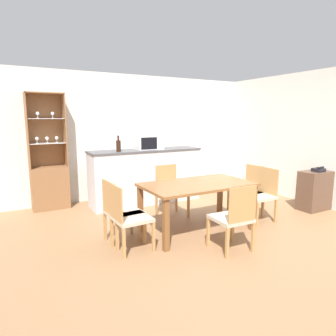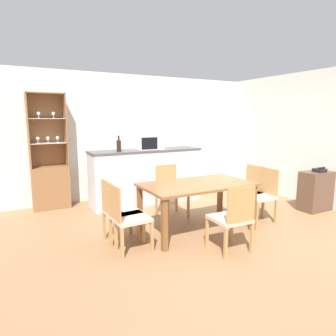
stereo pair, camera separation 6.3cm
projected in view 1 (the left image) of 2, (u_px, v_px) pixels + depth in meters
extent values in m
plane|color=#936B47|center=(215.00, 232.00, 4.44)|extent=(18.00, 18.00, 0.00)
cube|color=silver|center=(141.00, 136.00, 6.49)|extent=(6.80, 0.06, 2.55)
cube|color=silver|center=(315.00, 139.00, 5.72)|extent=(0.06, 4.60, 2.55)
cube|color=silver|center=(146.00, 177.00, 5.90)|extent=(2.18, 0.55, 1.03)
cube|color=#4C4C51|center=(146.00, 150.00, 5.81)|extent=(2.21, 0.58, 0.03)
cube|color=brown|center=(50.00, 188.00, 5.53)|extent=(0.65, 0.35, 0.78)
cube|color=brown|center=(45.00, 130.00, 5.49)|extent=(0.65, 0.02, 1.32)
cube|color=brown|center=(27.00, 131.00, 5.20)|extent=(0.02, 0.35, 1.32)
cube|color=brown|center=(64.00, 130.00, 5.50)|extent=(0.02, 0.35, 1.32)
cube|color=brown|center=(44.00, 93.00, 5.24)|extent=(0.65, 0.35, 0.02)
cube|color=white|center=(47.00, 143.00, 5.39)|extent=(0.60, 0.31, 0.01)
cube|color=white|center=(45.00, 119.00, 5.31)|extent=(0.60, 0.31, 0.01)
cylinder|color=white|center=(37.00, 143.00, 5.27)|extent=(0.04, 0.04, 0.01)
cylinder|color=white|center=(37.00, 142.00, 5.26)|extent=(0.01, 0.01, 0.06)
sphere|color=white|center=(37.00, 139.00, 5.26)|extent=(0.06, 0.06, 0.06)
cylinder|color=white|center=(38.00, 118.00, 5.24)|extent=(0.04, 0.04, 0.01)
cylinder|color=white|center=(38.00, 116.00, 5.23)|extent=(0.01, 0.01, 0.06)
sphere|color=white|center=(37.00, 113.00, 5.22)|extent=(0.06, 0.06, 0.06)
cylinder|color=white|center=(47.00, 143.00, 5.35)|extent=(0.04, 0.04, 0.01)
cylinder|color=white|center=(47.00, 141.00, 5.35)|extent=(0.01, 0.01, 0.06)
sphere|color=white|center=(47.00, 138.00, 5.34)|extent=(0.06, 0.06, 0.06)
cylinder|color=white|center=(53.00, 118.00, 5.38)|extent=(0.04, 0.04, 0.01)
cylinder|color=white|center=(53.00, 116.00, 5.37)|extent=(0.01, 0.01, 0.06)
sphere|color=white|center=(52.00, 114.00, 5.36)|extent=(0.06, 0.06, 0.06)
cylinder|color=white|center=(57.00, 142.00, 5.45)|extent=(0.04, 0.04, 0.01)
cylinder|color=white|center=(57.00, 141.00, 5.45)|extent=(0.01, 0.01, 0.06)
sphere|color=white|center=(57.00, 138.00, 5.44)|extent=(0.06, 0.06, 0.06)
cube|color=brown|center=(198.00, 185.00, 4.38)|extent=(1.61, 0.91, 0.04)
cube|color=brown|center=(166.00, 225.00, 3.75)|extent=(0.07, 0.07, 0.68)
cube|color=brown|center=(253.00, 208.00, 4.46)|extent=(0.07, 0.07, 0.68)
cube|color=brown|center=(140.00, 209.00, 4.42)|extent=(0.07, 0.07, 0.68)
cube|color=brown|center=(220.00, 196.00, 5.14)|extent=(0.07, 0.07, 0.68)
cube|color=#C1B299|center=(172.00, 193.00, 5.07)|extent=(0.45, 0.45, 0.05)
cube|color=#B7844C|center=(166.00, 177.00, 5.21)|extent=(0.41, 0.03, 0.43)
cube|color=#B7844C|center=(189.00, 206.00, 5.04)|extent=(0.04, 0.04, 0.39)
cube|color=#B7844C|center=(168.00, 210.00, 4.84)|extent=(0.04, 0.04, 0.39)
cube|color=#B7844C|center=(176.00, 201.00, 5.38)|extent=(0.04, 0.04, 0.39)
cube|color=#B7844C|center=(156.00, 204.00, 5.18)|extent=(0.04, 0.04, 0.39)
cube|color=#C1B299|center=(132.00, 218.00, 3.79)|extent=(0.46, 0.46, 0.05)
cube|color=#B7844C|center=(116.00, 203.00, 3.64)|extent=(0.03, 0.41, 0.43)
cube|color=#B7844C|center=(140.00, 227.00, 4.10)|extent=(0.04, 0.04, 0.39)
cube|color=#B7844C|center=(153.00, 237.00, 3.76)|extent=(0.04, 0.04, 0.39)
cube|color=#B7844C|center=(112.00, 233.00, 3.89)|extent=(0.04, 0.04, 0.39)
cube|color=#B7844C|center=(124.00, 243.00, 3.55)|extent=(0.04, 0.04, 0.39)
cube|color=#C1B299|center=(231.00, 218.00, 3.79)|extent=(0.46, 0.46, 0.05)
cube|color=#B7844C|center=(243.00, 205.00, 3.56)|extent=(0.41, 0.03, 0.43)
cube|color=#B7844C|center=(208.00, 232.00, 3.91)|extent=(0.04, 0.04, 0.39)
cube|color=#B7844C|center=(233.00, 227.00, 4.09)|extent=(0.04, 0.04, 0.39)
cube|color=#B7844C|center=(227.00, 243.00, 3.56)|extent=(0.04, 0.04, 0.39)
cube|color=#B7844C|center=(253.00, 237.00, 3.74)|extent=(0.04, 0.04, 0.39)
cube|color=#C1B299|center=(246.00, 193.00, 5.07)|extent=(0.47, 0.47, 0.05)
cube|color=#B7844C|center=(255.00, 178.00, 5.15)|extent=(0.05, 0.41, 0.43)
cube|color=#B7844C|center=(246.00, 210.00, 4.83)|extent=(0.04, 0.04, 0.39)
cube|color=#B7844C|center=(229.00, 204.00, 5.16)|extent=(0.04, 0.04, 0.39)
cube|color=#B7844C|center=(263.00, 206.00, 5.05)|extent=(0.04, 0.04, 0.39)
cube|color=#B7844C|center=(245.00, 201.00, 5.38)|extent=(0.04, 0.04, 0.39)
cube|color=#C1B299|center=(124.00, 213.00, 4.02)|extent=(0.47, 0.47, 0.05)
cube|color=#B7844C|center=(109.00, 198.00, 3.87)|extent=(0.05, 0.41, 0.43)
cube|color=#B7844C|center=(131.00, 221.00, 4.33)|extent=(0.04, 0.04, 0.39)
cube|color=#B7844C|center=(145.00, 229.00, 4.00)|extent=(0.04, 0.04, 0.39)
cube|color=#B7844C|center=(105.00, 226.00, 4.12)|extent=(0.04, 0.04, 0.39)
cube|color=#B7844C|center=(117.00, 236.00, 3.79)|extent=(0.04, 0.04, 0.39)
cube|color=#C1B299|center=(258.00, 197.00, 4.84)|extent=(0.45, 0.45, 0.05)
cube|color=#B7844C|center=(268.00, 181.00, 4.89)|extent=(0.03, 0.41, 0.43)
cube|color=#B7844C|center=(257.00, 215.00, 4.61)|extent=(0.04, 0.04, 0.39)
cube|color=#B7844C|center=(239.00, 208.00, 4.96)|extent=(0.04, 0.04, 0.39)
cube|color=#B7844C|center=(276.00, 211.00, 4.79)|extent=(0.04, 0.04, 0.39)
cube|color=#B7844C|center=(258.00, 205.00, 5.14)|extent=(0.04, 0.04, 0.39)
cube|color=silver|center=(148.00, 142.00, 5.84)|extent=(0.51, 0.37, 0.26)
cube|color=black|center=(149.00, 143.00, 5.64)|extent=(0.33, 0.01, 0.22)
cylinder|color=black|center=(118.00, 146.00, 5.40)|extent=(0.08, 0.08, 0.21)
cylinder|color=black|center=(118.00, 138.00, 5.38)|extent=(0.03, 0.03, 0.09)
cube|color=brown|center=(314.00, 190.00, 5.46)|extent=(0.58, 0.35, 0.71)
cube|color=brown|center=(315.00, 189.00, 5.45)|extent=(0.54, 0.31, 0.02)
cube|color=black|center=(318.00, 170.00, 5.36)|extent=(0.19, 0.17, 0.06)
cylinder|color=black|center=(320.00, 167.00, 5.32)|extent=(0.17, 0.03, 0.03)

